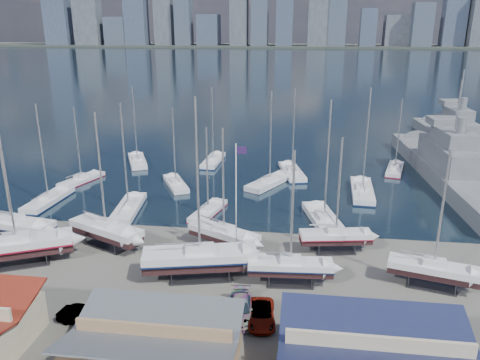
# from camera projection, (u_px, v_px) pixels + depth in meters

# --- Properties ---
(ground) EXTENTS (1400.00, 1400.00, 0.00)m
(ground) POSITION_uv_depth(u_px,v_px,m) (201.00, 267.00, 50.30)
(ground) COLOR #605E59
(ground) RESTS_ON ground
(water) EXTENTS (1400.00, 600.00, 0.40)m
(water) POSITION_uv_depth(u_px,v_px,m) (290.00, 62.00, 342.29)
(water) COLOR #182739
(water) RESTS_ON ground
(far_shore) EXTENTS (1400.00, 80.00, 2.20)m
(far_shore) POSITION_uv_depth(u_px,v_px,m) (296.00, 46.00, 586.76)
(far_shore) COLOR #2D332D
(far_shore) RESTS_ON ground
(skyline) EXTENTS (639.14, 43.80, 107.69)m
(skyline) POSITION_uv_depth(u_px,v_px,m) (291.00, 14.00, 570.00)
(skyline) COLOR #475166
(skyline) RESTS_ON far_shore
(shed_grey) EXTENTS (12.60, 8.40, 4.17)m
(shed_grey) POSITION_uv_depth(u_px,v_px,m) (154.00, 347.00, 34.56)
(shed_grey) COLOR #8C6B4C
(shed_grey) RESTS_ON ground
(sailboat_cradle_0) EXTENTS (10.89, 4.69, 16.96)m
(sailboat_cradle_0) POSITION_uv_depth(u_px,v_px,m) (12.00, 225.00, 55.73)
(sailboat_cradle_0) COLOR #2D2D33
(sailboat_cradle_0) RESTS_ON ground
(sailboat_cradle_1) EXTENTS (11.68, 7.95, 18.31)m
(sailboat_cradle_1) POSITION_uv_depth(u_px,v_px,m) (17.00, 246.00, 50.35)
(sailboat_cradle_1) COLOR #2D2D33
(sailboat_cradle_1) RESTS_ON ground
(sailboat_cradle_2) EXTENTS (9.96, 6.55, 15.88)m
(sailboat_cradle_2) POSITION_uv_depth(u_px,v_px,m) (106.00, 230.00, 54.59)
(sailboat_cradle_2) COLOR #2D2D33
(sailboat_cradle_2) RESTS_ON ground
(sailboat_cradle_3) EXTENTS (12.10, 5.80, 18.63)m
(sailboat_cradle_3) POSITION_uv_depth(u_px,v_px,m) (200.00, 258.00, 47.65)
(sailboat_cradle_3) COLOR #2D2D33
(sailboat_cradle_3) RESTS_ON ground
(sailboat_cradle_4) EXTENTS (8.87, 6.16, 14.37)m
(sailboat_cradle_4) POSITION_uv_depth(u_px,v_px,m) (224.00, 234.00, 53.71)
(sailboat_cradle_4) COLOR #2D2D33
(sailboat_cradle_4) RESTS_ON ground
(sailboat_cradle_5) EXTENTS (8.63, 2.96, 13.89)m
(sailboat_cradle_5) POSITION_uv_depth(u_px,v_px,m) (290.00, 266.00, 46.51)
(sailboat_cradle_5) COLOR #2D2D33
(sailboat_cradle_5) RESTS_ON ground
(sailboat_cradle_6) EXTENTS (8.47, 3.67, 13.45)m
(sailboat_cradle_6) POSITION_uv_depth(u_px,v_px,m) (336.00, 236.00, 53.24)
(sailboat_cradle_6) COLOR #2D2D33
(sailboat_cradle_6) RESTS_ON ground
(sailboat_cradle_7) EXTENTS (8.86, 4.52, 14.08)m
(sailboat_cradle_7) POSITION_uv_depth(u_px,v_px,m) (433.00, 269.00, 45.89)
(sailboat_cradle_7) COLOR #2D2D33
(sailboat_cradle_7) RESTS_ON ground
(sailboat_moored_0) EXTENTS (3.41, 10.38, 15.31)m
(sailboat_moored_0) POSITION_uv_depth(u_px,v_px,m) (49.00, 201.00, 68.63)
(sailboat_moored_0) COLOR black
(sailboat_moored_0) RESTS_ON water
(sailboat_moored_1) EXTENTS (5.11, 9.15, 13.18)m
(sailboat_moored_1) POSITION_uv_depth(u_px,v_px,m) (82.00, 180.00, 77.81)
(sailboat_moored_1) COLOR black
(sailboat_moored_1) RESTS_ON water
(sailboat_moored_2) EXTENTS (6.66, 10.33, 15.17)m
(sailboat_moored_2) POSITION_uv_depth(u_px,v_px,m) (138.00, 162.00, 88.40)
(sailboat_moored_2) COLOR black
(sailboat_moored_2) RESTS_ON water
(sailboat_moored_3) EXTENTS (4.19, 10.93, 15.94)m
(sailboat_moored_3) POSITION_uv_depth(u_px,v_px,m) (129.00, 210.00, 65.41)
(sailboat_moored_3) COLOR black
(sailboat_moored_3) RESTS_ON water
(sailboat_moored_4) EXTENTS (6.30, 9.06, 13.45)m
(sailboat_moored_4) POSITION_uv_depth(u_px,v_px,m) (176.00, 184.00, 75.74)
(sailboat_moored_4) COLOR black
(sailboat_moored_4) RESTS_ON water
(sailboat_moored_5) EXTENTS (3.23, 10.06, 14.88)m
(sailboat_moored_5) POSITION_uv_depth(u_px,v_px,m) (213.00, 162.00, 88.62)
(sailboat_moored_5) COLOR black
(sailboat_moored_5) RESTS_ON water
(sailboat_moored_6) EXTENTS (4.26, 8.84, 12.74)m
(sailboat_moored_6) POSITION_uv_depth(u_px,v_px,m) (208.00, 212.00, 64.63)
(sailboat_moored_6) COLOR black
(sailboat_moored_6) RESTS_ON water
(sailboat_moored_7) EXTENTS (7.63, 10.66, 15.90)m
(sailboat_moored_7) POSITION_uv_depth(u_px,v_px,m) (270.00, 183.00, 76.43)
(sailboat_moored_7) COLOR black
(sailboat_moored_7) RESTS_ON water
(sailboat_moored_8) EXTENTS (5.31, 10.91, 15.72)m
(sailboat_moored_8) POSITION_uv_depth(u_px,v_px,m) (292.00, 173.00, 81.70)
(sailboat_moored_8) COLOR black
(sailboat_moored_8) RESTS_ON water
(sailboat_moored_9) EXTENTS (5.86, 11.72, 17.05)m
(sailboat_moored_9) POSITION_uv_depth(u_px,v_px,m) (324.00, 222.00, 61.33)
(sailboat_moored_9) COLOR black
(sailboat_moored_9) RESTS_ON water
(sailboat_moored_10) EXTENTS (3.80, 11.58, 17.08)m
(sailboat_moored_10) POSITION_uv_depth(u_px,v_px,m) (362.00, 192.00, 72.20)
(sailboat_moored_10) COLOR black
(sailboat_moored_10) RESTS_ON water
(sailboat_moored_11) EXTENTS (4.74, 9.45, 13.61)m
(sailboat_moored_11) POSITION_uv_depth(u_px,v_px,m) (395.00, 170.00, 83.46)
(sailboat_moored_11) COLOR black
(sailboat_moored_11) RESTS_ON water
(naval_ship_east) EXTENTS (10.40, 48.42, 18.33)m
(naval_ship_east) POSITION_uv_depth(u_px,v_px,m) (449.00, 171.00, 78.47)
(naval_ship_east) COLOR slate
(naval_ship_east) RESTS_ON water
(naval_ship_west) EXTENTS (8.76, 42.12, 17.77)m
(naval_ship_west) POSITION_uv_depth(u_px,v_px,m) (454.00, 139.00, 100.68)
(naval_ship_west) COLOR slate
(naval_ship_west) RESTS_ON water
(car_a) EXTENTS (1.87, 4.24, 1.42)m
(car_a) POSITION_uv_depth(u_px,v_px,m) (120.00, 305.00, 42.22)
(car_a) COLOR gray
(car_a) RESTS_ON ground
(car_b) EXTENTS (4.59, 2.14, 1.46)m
(car_b) POSITION_uv_depth(u_px,v_px,m) (83.00, 316.00, 40.61)
(car_b) COLOR gray
(car_b) RESTS_ON ground
(car_c) EXTENTS (2.80, 5.20, 1.39)m
(car_c) POSITION_uv_depth(u_px,v_px,m) (261.00, 314.00, 40.90)
(car_c) COLOR gray
(car_c) RESTS_ON ground
(car_d) EXTENTS (2.79, 5.69, 1.59)m
(car_d) POSITION_uv_depth(u_px,v_px,m) (240.00, 308.00, 41.59)
(car_d) COLOR gray
(car_d) RESTS_ON ground
(flagpole) EXTENTS (1.17, 0.12, 13.34)m
(flagpole) POSITION_uv_depth(u_px,v_px,m) (237.00, 195.00, 49.25)
(flagpole) COLOR white
(flagpole) RESTS_ON ground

